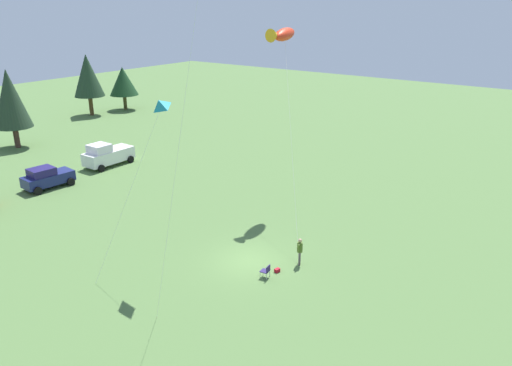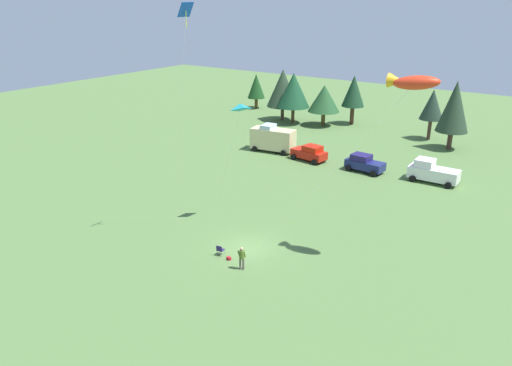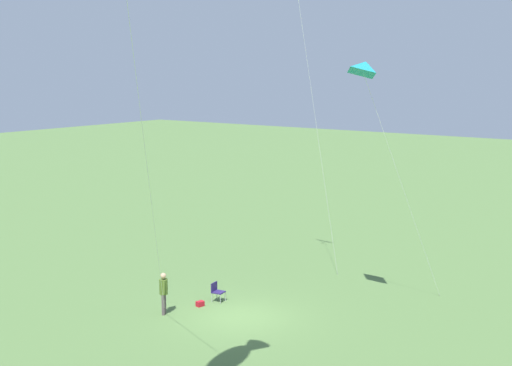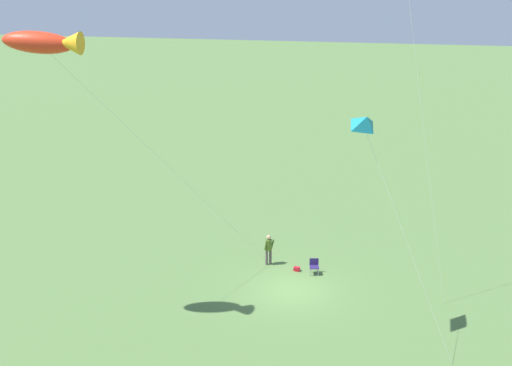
% 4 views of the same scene
% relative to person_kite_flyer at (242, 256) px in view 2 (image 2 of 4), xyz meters
% --- Properties ---
extents(ground_plane, '(160.00, 160.00, 0.00)m').
position_rel_person_kite_flyer_xyz_m(ground_plane, '(-1.53, 2.72, -1.02)').
color(ground_plane, '#51723C').
extents(person_kite_flyer, '(0.57, 0.47, 1.74)m').
position_rel_person_kite_flyer_xyz_m(person_kite_flyer, '(0.00, 0.00, 0.00)').
color(person_kite_flyer, '#55474A').
rests_on(person_kite_flyer, ground).
extents(folding_chair, '(0.54, 0.54, 0.82)m').
position_rel_person_kite_flyer_xyz_m(folding_chair, '(-2.54, 0.72, -0.53)').
color(folding_chair, '#281E55').
rests_on(folding_chair, ground).
extents(backpack_on_grass, '(0.36, 0.28, 0.22)m').
position_rel_person_kite_flyer_xyz_m(backpack_on_grass, '(-1.60, 0.57, -0.91)').
color(backpack_on_grass, '#AF1722').
rests_on(backpack_on_grass, ground).
extents(van_camper_beige, '(5.65, 3.21, 3.34)m').
position_rel_person_kite_flyer_xyz_m(van_camper_beige, '(-13.96, 25.51, 0.62)').
color(van_camper_beige, beige).
rests_on(van_camper_beige, ground).
extents(car_red_sedan, '(4.41, 2.69, 1.89)m').
position_rel_person_kite_flyer_xyz_m(car_red_sedan, '(-8.29, 24.74, -0.07)').
color(car_red_sedan, red).
rests_on(car_red_sedan, ground).
extents(car_navy_hatch, '(4.33, 2.49, 1.89)m').
position_rel_person_kite_flyer_xyz_m(car_navy_hatch, '(-1.47, 24.75, -0.07)').
color(car_navy_hatch, navy).
rests_on(car_navy_hatch, ground).
extents(truck_white_pickup, '(5.02, 2.44, 2.34)m').
position_rel_person_kite_flyer_xyz_m(truck_white_pickup, '(5.65, 25.66, 0.08)').
color(truck_white_pickup, white).
rests_on(truck_white_pickup, ground).
extents(treeline_distant, '(58.50, 11.64, 8.61)m').
position_rel_person_kite_flyer_xyz_m(treeline_distant, '(-5.72, 42.12, 3.87)').
color(treeline_distant, '#533D1A').
rests_on(treeline_distant, ground).
extents(kite_large_fish, '(10.38, 7.94, 13.60)m').
position_rel_person_kite_flyer_xyz_m(kite_large_fish, '(8.37, 7.07, 11.98)').
color(kite_large_fish, red).
rests_on(kite_large_fish, ground).
extents(kite_diamond_blue, '(3.57, 1.77, 17.78)m').
position_rel_person_kite_flyer_xyz_m(kite_diamond_blue, '(-5.96, 1.87, 15.70)').
color(kite_diamond_blue, blue).
rests_on(kite_diamond_blue, ground).
extents(kite_delta_teal, '(4.87, 2.65, 10.36)m').
position_rel_person_kite_flyer_xyz_m(kite_delta_teal, '(-4.81, 6.45, 8.94)').
color(kite_delta_teal, teal).
rests_on(kite_delta_teal, ground).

